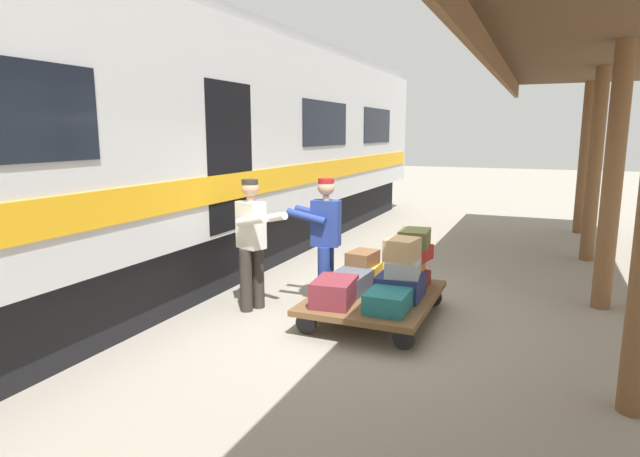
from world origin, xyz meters
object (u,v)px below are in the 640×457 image
object	(u,v)px
suitcase_yellow_case	(363,273)
train_car	(143,148)
suitcase_brown_leather	(363,258)
porter_by_door	(252,240)
suitcase_orange_carryall	(410,266)
luggage_cart	(374,298)
suitcase_maroon_trunk	(410,279)
suitcase_tan_vintage	(402,249)
porter_in_overalls	(324,238)
suitcase_red_plastic	(411,253)
suitcase_gray_aluminum	(403,268)
suitcase_slate_roller	(350,282)
suitcase_navy_fabric	(400,286)
suitcase_teal_softside	(388,301)
suitcase_burgundy_valise	(334,292)
suitcase_olive_duffel	(414,238)

from	to	relation	value
suitcase_yellow_case	train_car	bearing A→B (deg)	6.44
suitcase_brown_leather	porter_by_door	bearing A→B (deg)	32.14
porter_by_door	suitcase_brown_leather	bearing A→B (deg)	-147.86
suitcase_orange_carryall	train_car	bearing A→B (deg)	5.68
luggage_cart	suitcase_maroon_trunk	world-z (taller)	suitcase_maroon_trunk
train_car	suitcase_tan_vintage	xyz separation A→B (m)	(-3.95, 0.17, -1.14)
porter_by_door	porter_in_overalls	bearing A→B (deg)	-146.58
suitcase_brown_leather	suitcase_red_plastic	bearing A→B (deg)	-175.27
train_car	porter_in_overalls	size ratio (longest dim) A/B	11.34
suitcase_gray_aluminum	suitcase_maroon_trunk	bearing A→B (deg)	-86.34
train_car	porter_by_door	world-z (taller)	train_car
suitcase_gray_aluminum	suitcase_red_plastic	bearing A→B (deg)	-86.16
train_car	suitcase_yellow_case	world-z (taller)	train_car
suitcase_slate_roller	suitcase_yellow_case	bearing A→B (deg)	-90.00
luggage_cart	suitcase_navy_fabric	world-z (taller)	suitcase_navy_fabric
suitcase_teal_softside	suitcase_gray_aluminum	xyz separation A→B (m)	(-0.03, -0.52, 0.26)
suitcase_teal_softside	porter_in_overalls	world-z (taller)	porter_in_overalls
suitcase_burgundy_valise	suitcase_gray_aluminum	world-z (taller)	suitcase_gray_aluminum
suitcase_red_plastic	suitcase_tan_vintage	size ratio (longest dim) A/B	1.31
suitcase_orange_carryall	suitcase_slate_roller	bearing A→B (deg)	41.03
suitcase_burgundy_valise	suitcase_olive_duffel	bearing A→B (deg)	-121.93
suitcase_maroon_trunk	suitcase_slate_roller	distance (m)	0.83
suitcase_tan_vintage	suitcase_maroon_trunk	bearing A→B (deg)	-88.24
train_car	suitcase_orange_carryall	world-z (taller)	train_car
luggage_cart	porter_in_overalls	world-z (taller)	porter_in_overalls
suitcase_olive_duffel	train_car	bearing A→B (deg)	5.67
train_car	suitcase_gray_aluminum	bearing A→B (deg)	177.52
suitcase_navy_fabric	suitcase_tan_vintage	world-z (taller)	suitcase_tan_vintage
suitcase_yellow_case	suitcase_tan_vintage	size ratio (longest dim) A/B	1.48
suitcase_tan_vintage	porter_by_door	size ratio (longest dim) A/B	0.25
luggage_cart	suitcase_brown_leather	world-z (taller)	suitcase_brown_leather
train_car	porter_in_overalls	xyz separation A→B (m)	(-2.85, -0.09, -1.14)
suitcase_maroon_trunk	suitcase_gray_aluminum	size ratio (longest dim) A/B	0.98
suitcase_maroon_trunk	suitcase_slate_roller	world-z (taller)	suitcase_slate_roller
train_car	suitcase_orange_carryall	distance (m)	4.21
suitcase_navy_fabric	suitcase_olive_duffel	xyz separation A→B (m)	(-0.03, -0.55, 0.49)
suitcase_maroon_trunk	suitcase_teal_softside	world-z (taller)	suitcase_teal_softside
suitcase_gray_aluminum	suitcase_olive_duffel	xyz separation A→B (m)	(0.00, -0.57, 0.26)
suitcase_gray_aluminum	suitcase_slate_roller	bearing A→B (deg)	-1.18
suitcase_slate_roller	suitcase_olive_duffel	world-z (taller)	suitcase_olive_duffel
suitcase_brown_leather	suitcase_orange_carryall	bearing A→B (deg)	-175.71
suitcase_maroon_trunk	luggage_cart	bearing A→B (deg)	58.73
porter_in_overalls	suitcase_burgundy_valise	bearing A→B (deg)	119.98
suitcase_tan_vintage	suitcase_olive_duffel	xyz separation A→B (m)	(-0.01, -0.56, 0.03)
luggage_cart	suitcase_slate_roller	bearing A→B (deg)	0.00
train_car	porter_by_door	xyz separation A→B (m)	(-2.06, 0.43, -1.14)
suitcase_yellow_case	suitcase_teal_softside	xyz separation A→B (m)	(-0.64, 1.06, 0.00)
suitcase_olive_duffel	suitcase_teal_softside	bearing A→B (deg)	88.39
suitcase_red_plastic	suitcase_tan_vintage	distance (m)	0.59
train_car	suitcase_orange_carryall	bearing A→B (deg)	-174.32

